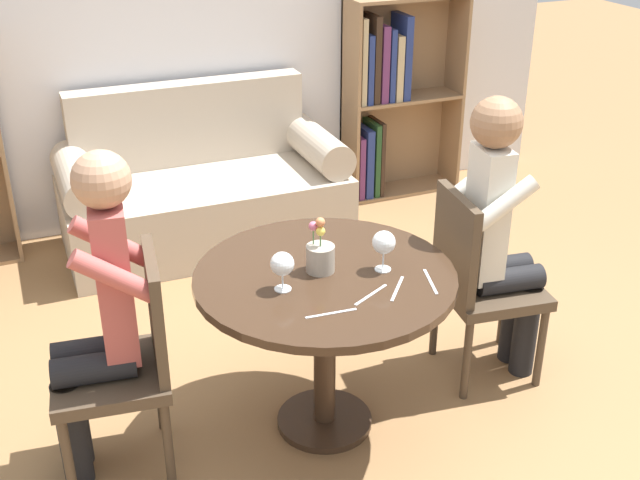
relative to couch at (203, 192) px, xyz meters
The scene contains 16 objects.
ground_plane 1.95m from the couch, 90.00° to the right, with size 16.00×16.00×0.00m, color olive.
back_wall 1.12m from the couch, 90.00° to the left, with size 5.20×0.05×2.70m.
round_table 1.94m from the couch, 90.00° to the right, with size 1.02×1.02×0.72m.
couch is the anchor object (origin of this frame).
bookshelf_right 1.44m from the couch, 11.00° to the left, with size 0.80×0.28×1.34m.
chair_left 2.01m from the couch, 112.42° to the right, with size 0.47×0.47×0.90m.
chair_right 1.99m from the couch, 67.28° to the right, with size 0.47×0.47×0.90m.
person_left 2.06m from the couch, 114.84° to the right, with size 0.44×0.37×1.30m.
person_right 2.07m from the couch, 65.31° to the right, with size 0.44×0.37×1.31m.
wine_glass_left 2.05m from the couch, 95.56° to the right, with size 0.09×0.09×0.15m.
wine_glass_right 2.06m from the couch, 83.68° to the right, with size 0.09×0.09×0.16m.
flower_vase 1.95m from the couch, 90.27° to the right, with size 0.11×0.11×0.23m.
knife_left_setting 2.18m from the couch, 84.59° to the right, with size 0.13×0.15×0.00m.
fork_left_setting 2.20m from the couch, 80.87° to the right, with size 0.06×0.19×0.00m.
knife_right_setting 2.18m from the couch, 87.53° to the right, with size 0.17×0.10×0.00m.
fork_right_setting 2.24m from the couch, 92.43° to the right, with size 0.19×0.02×0.00m.
Camera 1 is at (-1.04, -2.49, 2.21)m, focal length 45.00 mm.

